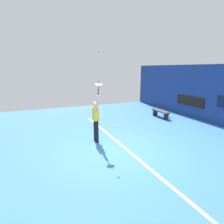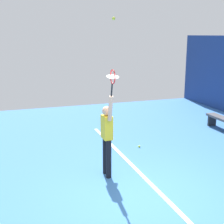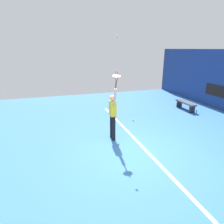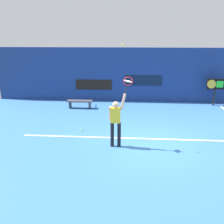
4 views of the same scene
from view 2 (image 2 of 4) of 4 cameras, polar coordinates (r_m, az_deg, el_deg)
ground_plane at (r=6.94m, az=6.06°, el=-14.63°), size 18.00×18.00×0.00m
court_baseline at (r=7.07m, az=8.56°, el=-14.10°), size 10.00×0.10×0.01m
tennis_player at (r=7.45m, az=-0.87°, el=-4.07°), size 0.61×0.31×1.99m
tennis_racket at (r=6.77m, az=0.11°, el=6.01°), size 0.37×0.27×0.63m
tennis_ball at (r=6.92m, az=0.29°, el=16.25°), size 0.07×0.07×0.07m
court_bench at (r=11.90m, az=18.90°, el=-1.41°), size 1.40×0.36×0.45m
spare_ball at (r=9.62m, az=4.87°, el=-6.10°), size 0.07×0.07×0.07m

